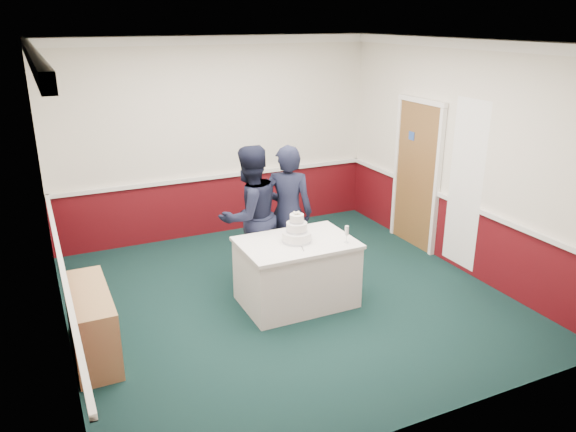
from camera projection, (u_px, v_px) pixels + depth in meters
name	position (u px, v px, depth m)	size (l,w,h in m)	color
ground	(287.00, 298.00, 6.86)	(5.00, 5.00, 0.00)	black
room_shell	(271.00, 129.00, 6.75)	(5.00, 5.00, 3.00)	silver
sideboard	(92.00, 323.00, 5.61)	(0.41, 1.20, 0.70)	tan
cake_table	(296.00, 272.00, 6.62)	(1.32, 0.92, 0.79)	white
wedding_cake	(297.00, 232.00, 6.46)	(0.35, 0.35, 0.36)	white
cake_knife	(302.00, 248.00, 6.31)	(0.01, 0.22, 0.01)	silver
champagne_flute	(347.00, 231.00, 6.41)	(0.05, 0.05, 0.21)	silver
person_man	(250.00, 216.00, 7.00)	(0.87, 0.68, 1.79)	black
person_woman	(288.00, 212.00, 7.17)	(0.64, 0.42, 1.76)	black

